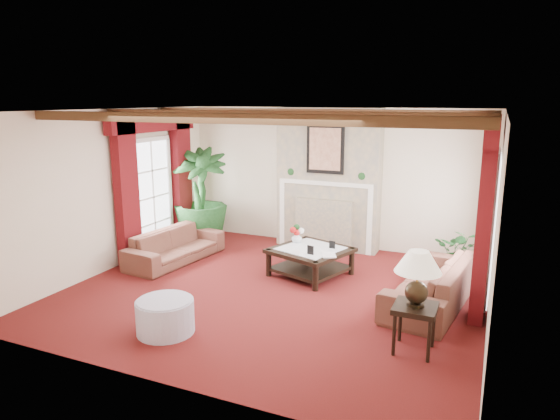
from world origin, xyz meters
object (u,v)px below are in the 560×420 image
at_px(sofa_left, 175,241).
at_px(sofa_right, 433,275).
at_px(potted_palm, 201,217).
at_px(ottoman, 165,316).
at_px(coffee_table, 310,262).
at_px(side_table, 414,328).

bearing_deg(sofa_left, sofa_right, -85.06).
relative_size(potted_palm, ottoman, 3.04).
height_order(potted_palm, ottoman, potted_palm).
bearing_deg(coffee_table, sofa_left, -155.16).
relative_size(potted_palm, coffee_table, 1.96).
relative_size(potted_palm, side_table, 3.88).
bearing_deg(sofa_right, coffee_table, -93.89).
relative_size(side_table, ottoman, 0.78).
bearing_deg(ottoman, sofa_left, 122.68).
height_order(sofa_right, ottoman, sofa_right).
xyz_separation_m(sofa_right, coffee_table, (-1.99, 0.43, -0.20)).
distance_m(potted_palm, ottoman, 4.03).
height_order(sofa_right, coffee_table, sofa_right).
distance_m(sofa_right, coffee_table, 2.05).
distance_m(potted_palm, coffee_table, 2.88).
relative_size(sofa_right, potted_palm, 1.03).
relative_size(sofa_right, ottoman, 3.13).
height_order(sofa_left, sofa_right, sofa_right).
xyz_separation_m(sofa_right, potted_palm, (-4.69, 1.36, 0.11)).
bearing_deg(sofa_left, ottoman, -140.52).
relative_size(coffee_table, side_table, 1.98).
relative_size(sofa_left, ottoman, 2.76).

